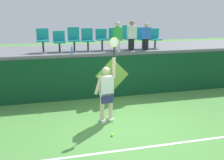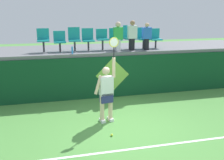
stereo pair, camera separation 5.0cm
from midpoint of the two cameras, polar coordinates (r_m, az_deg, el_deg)
ground_plane at (r=7.35m, az=3.99°, el=-10.75°), size 40.00×40.00×0.00m
court_back_wall at (r=9.72m, az=-1.03°, el=0.71°), size 13.27×0.20×1.56m
spectator_platform at (r=10.80m, az=-2.57°, el=6.73°), size 13.27×2.70×0.12m
court_baseline_stripe at (r=6.51m, az=6.75°, el=-14.50°), size 11.95×0.08×0.01m
tennis_player at (r=7.52m, az=-1.05°, el=-2.52°), size 0.75×0.32×2.47m
tennis_ball at (r=6.98m, az=0.15°, el=-11.94°), size 0.07×0.07×0.07m
water_bottle at (r=9.38m, az=-8.53°, el=6.45°), size 0.06×0.06×0.26m
stadium_chair_0 at (r=10.01m, az=-14.67°, el=8.74°), size 0.44×0.42×0.85m
stadium_chair_1 at (r=10.02m, az=-11.24°, el=8.54°), size 0.44×0.42×0.75m
stadium_chair_2 at (r=10.06m, az=-8.10°, el=9.08°), size 0.44×0.42×0.88m
stadium_chair_3 at (r=10.12m, az=-5.13°, el=9.05°), size 0.44×0.42×0.83m
stadium_chair_4 at (r=10.21m, az=-2.01°, el=9.21°), size 0.44×0.42×0.80m
stadium_chair_5 at (r=10.33m, az=0.88°, el=9.28°), size 0.44×0.42×0.82m
stadium_chair_6 at (r=10.49m, az=3.90°, el=9.61°), size 0.44×0.42×0.92m
stadium_chair_7 at (r=10.67m, az=6.90°, el=9.33°), size 0.44×0.42×0.83m
stadium_chair_8 at (r=10.87m, az=9.56°, el=9.17°), size 0.44×0.42×0.78m
spectator_0 at (r=9.92m, az=1.48°, el=9.66°), size 0.34×0.20×1.09m
spectator_1 at (r=10.28m, az=7.73°, el=9.50°), size 0.34×0.20×1.03m
spectator_2 at (r=10.10m, az=4.60°, el=9.81°), size 0.34×0.20×1.13m
wall_signage_mount at (r=9.89m, az=0.25°, el=-3.73°), size 1.27×0.01×1.49m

